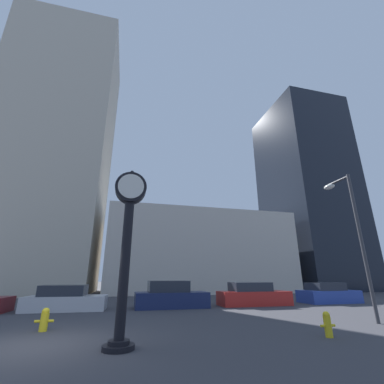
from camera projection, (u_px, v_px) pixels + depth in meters
The scene contains 12 objects.
ground_plane at pixel (29, 346), 6.66m from camera, with size 200.00×200.00×0.00m, color #38383D.
building_tall_tower at pixel (58, 150), 32.43m from camera, with size 12.09×12.00×33.91m.
building_storefront_row at pixel (196, 253), 32.74m from camera, with size 21.40×12.00×9.13m.
building_glass_modern at pixel (306, 192), 39.94m from camera, with size 10.11×12.00×28.50m.
street_clock at pixel (127, 235), 7.22m from camera, with size 0.91×0.80×4.80m.
car_silver at pixel (66, 300), 13.91m from camera, with size 4.17×2.03×1.30m.
car_navy at pixel (171, 296), 15.16m from camera, with size 4.25×1.89×1.50m.
car_red at pixel (253, 295), 16.44m from camera, with size 4.56×1.77×1.39m.
car_blue at pixel (328, 294), 18.10m from camera, with size 3.97×1.97×1.34m.
fire_hydrant_near at pixel (328, 324), 7.76m from camera, with size 0.49×0.21×0.72m.
fire_hydrant_far at pixel (45, 319), 8.61m from camera, with size 0.58×0.25×0.73m.
street_lamp_right at pixel (350, 220), 11.57m from camera, with size 0.36×1.57×6.23m.
Camera 1 is at (2.24, -8.39, 1.71)m, focal length 24.00 mm.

